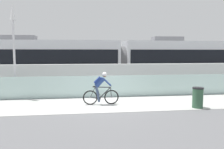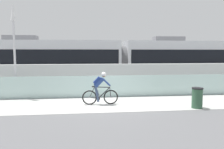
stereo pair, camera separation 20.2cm
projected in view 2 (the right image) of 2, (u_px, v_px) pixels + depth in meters
The scene contains 10 objects.
ground_plane at pixel (106, 104), 11.22m from camera, with size 200.00×200.00×0.00m, color slate.
bike_path_deck at pixel (106, 104), 11.22m from camera, with size 32.00×3.20×0.01m, color beige.
glass_parapet at pixel (103, 86), 12.98m from camera, with size 32.00×0.05×1.24m, color silver.
concrete_barrier_wall at pixel (101, 78), 14.73m from camera, with size 32.00×0.36×1.81m, color white.
tram_rail_near at pixel (99, 86), 17.28m from camera, with size 32.00×0.08×0.01m, color #595654.
tram_rail_far at pixel (98, 83), 18.70m from camera, with size 32.00×0.08×0.01m, color #595654.
tram at pixel (122, 61), 18.02m from camera, with size 22.56×2.54×3.81m.
cyclist_on_bike at pixel (100, 89), 11.10m from camera, with size 1.77×0.58×1.61m.
lamp_post_antenna at pixel (14, 39), 12.46m from camera, with size 0.28×0.28×5.20m.
trash_bin at pixel (197, 98), 10.40m from camera, with size 0.51×0.51×0.96m.
Camera 2 is at (-0.97, -10.98, 2.58)m, focal length 36.28 mm.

